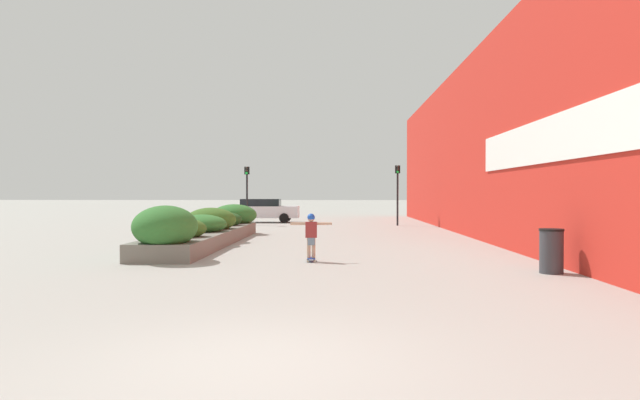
{
  "coord_description": "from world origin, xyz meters",
  "views": [
    {
      "loc": [
        0.93,
        -6.18,
        1.86
      ],
      "look_at": [
        0.07,
        21.25,
        1.53
      ],
      "focal_mm": 32.0,
      "sensor_mm": 36.0,
      "label": 1
    }
  ],
  "objects": [
    {
      "name": "ground_plane",
      "position": [
        0.0,
        0.0,
        0.0
      ],
      "size": [
        300.0,
        300.0,
        0.0
      ],
      "primitive_type": "plane",
      "color": "#A3A099"
    },
    {
      "name": "building_wall_right",
      "position": [
        6.78,
        15.94,
        3.85
      ],
      "size": [
        0.67,
        47.78,
        7.71
      ],
      "color": "red",
      "rests_on": "ground_plane"
    },
    {
      "name": "planter_box",
      "position": [
        -3.84,
        14.3,
        0.6
      ],
      "size": [
        2.1,
        12.16,
        1.52
      ],
      "color": "slate",
      "rests_on": "ground_plane"
    },
    {
      "name": "skateboard",
      "position": [
        0.2,
        9.28,
        0.07
      ],
      "size": [
        0.27,
        0.61,
        0.1
      ],
      "rotation": [
        0.0,
        0.0,
        0.07
      ],
      "color": "navy",
      "rests_on": "ground_plane"
    },
    {
      "name": "skateboarder",
      "position": [
        0.2,
        9.28,
        0.83
      ],
      "size": [
        1.13,
        0.21,
        1.21
      ],
      "rotation": [
        0.0,
        0.0,
        0.07
      ],
      "color": "tan",
      "rests_on": "skateboard"
    },
    {
      "name": "trash_bin",
      "position": [
        5.88,
        7.16,
        0.52
      ],
      "size": [
        0.56,
        0.56,
        1.04
      ],
      "color": "#38383D",
      "rests_on": "ground_plane"
    },
    {
      "name": "car_leftmost",
      "position": [
        -3.85,
        30.05,
        0.79
      ],
      "size": [
        4.46,
        1.88,
        1.49
      ],
      "rotation": [
        0.0,
        0.0,
        -1.57
      ],
      "color": "silver",
      "rests_on": "ground_plane"
    },
    {
      "name": "car_center_left",
      "position": [
        12.49,
        30.9,
        0.81
      ],
      "size": [
        4.07,
        1.95,
        1.53
      ],
      "rotation": [
        0.0,
        0.0,
        1.57
      ],
      "color": "#BCBCC1",
      "rests_on": "ground_plane"
    },
    {
      "name": "traffic_light_left",
      "position": [
        -4.42,
        27.14,
        2.34
      ],
      "size": [
        0.28,
        0.3,
        3.42
      ],
      "color": "black",
      "rests_on": "ground_plane"
    },
    {
      "name": "traffic_light_right",
      "position": [
        4.35,
        26.63,
        2.36
      ],
      "size": [
        0.28,
        0.3,
        3.46
      ],
      "color": "black",
      "rests_on": "ground_plane"
    }
  ]
}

